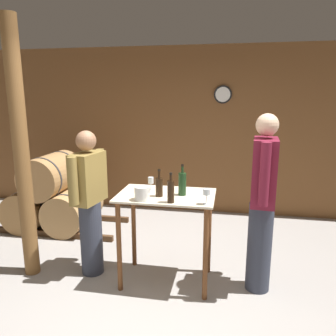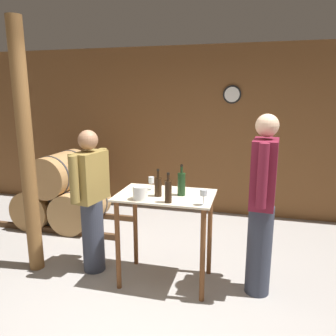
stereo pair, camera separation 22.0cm
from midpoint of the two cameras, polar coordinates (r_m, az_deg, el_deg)
ground_plane at (r=3.29m, az=0.17°, el=-23.49°), size 14.00×14.00×0.00m
back_wall at (r=5.40m, az=7.47°, el=6.27°), size 8.40×0.08×2.70m
barrel_rack at (r=5.18m, az=-16.81°, el=-4.55°), size 2.07×0.87×1.11m
tasting_table at (r=3.37m, az=1.46°, el=-8.15°), size 0.97×0.63×0.96m
wooden_post at (r=3.74m, az=-21.93°, el=2.68°), size 0.16×0.16×2.70m
wine_bottle_far_left at (r=3.21m, az=0.22°, el=-3.19°), size 0.07×0.07×0.28m
wine_bottle_left at (r=3.02m, az=2.13°, el=-4.00°), size 0.07×0.07×0.29m
wine_bottle_center at (r=3.25m, az=4.30°, el=-2.75°), size 0.08×0.08×0.31m
wine_glass_near_left at (r=3.43m, az=-1.10°, el=-2.23°), size 0.06×0.06×0.14m
wine_glass_near_center at (r=2.98m, az=8.32°, el=-4.43°), size 0.06×0.06×0.15m
ice_bucket at (r=3.13m, az=-2.83°, el=-4.35°), size 0.15×0.15×0.13m
person_host at (r=3.26m, az=17.96°, el=-5.76°), size 0.25×0.59×1.77m
person_visitor_with_scarf at (r=3.63m, az=-11.55°, el=-5.36°), size 0.29×0.58×1.58m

